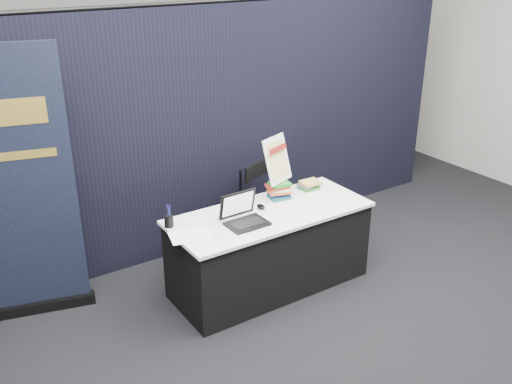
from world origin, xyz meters
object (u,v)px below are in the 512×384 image
object	(u,v)px
display_table	(269,249)
info_sign	(277,160)
book_stack_tall	(279,190)
book_stack_short	(309,185)
stacking_chair	(265,204)
laptop	(244,216)
pullup_banner	(19,205)

from	to	relation	value
display_table	info_sign	world-z (taller)	info_sign
book_stack_tall	book_stack_short	world-z (taller)	book_stack_tall
info_sign	stacking_chair	distance (m)	0.73
laptop	stacking_chair	size ratio (longest dim) A/B	0.38
laptop	book_stack_short	distance (m)	0.95
display_table	book_stack_short	world-z (taller)	book_stack_short
book_stack_tall	display_table	bearing A→B (deg)	-139.86
info_sign	book_stack_tall	bearing A→B (deg)	-110.27
display_table	book_stack_tall	size ratio (longest dim) A/B	8.32
pullup_banner	info_sign	bearing A→B (deg)	0.40
laptop	book_stack_short	xyz separation A→B (m)	(0.91, 0.28, -0.02)
display_table	pullup_banner	distance (m)	2.14
book_stack_short	stacking_chair	distance (m)	0.54
book_stack_tall	pullup_banner	distance (m)	2.21
laptop	pullup_banner	distance (m)	1.80
display_table	stacking_chair	bearing A→B (deg)	58.96
stacking_chair	laptop	bearing A→B (deg)	-157.03
book_stack_tall	stacking_chair	world-z (taller)	book_stack_tall
book_stack_short	laptop	bearing A→B (deg)	-162.86
display_table	pullup_banner	size ratio (longest dim) A/B	0.80
stacking_chair	pullup_banner	bearing A→B (deg)	153.83
book_stack_short	pullup_banner	distance (m)	2.56
info_sign	book_stack_short	bearing A→B (deg)	-22.44
display_table	pullup_banner	bearing A→B (deg)	157.78
book_stack_tall	laptop	bearing A→B (deg)	-154.14
book_stack_short	info_sign	bearing A→B (deg)	177.83
book_stack_short	stacking_chair	size ratio (longest dim) A/B	0.21
info_sign	pullup_banner	bearing A→B (deg)	145.42
display_table	info_sign	xyz separation A→B (m)	(0.24, 0.23, 0.73)
info_sign	stacking_chair	world-z (taller)	info_sign
display_table	book_stack_tall	xyz separation A→B (m)	(0.24, 0.20, 0.45)
book_stack_tall	pullup_banner	size ratio (longest dim) A/B	0.10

